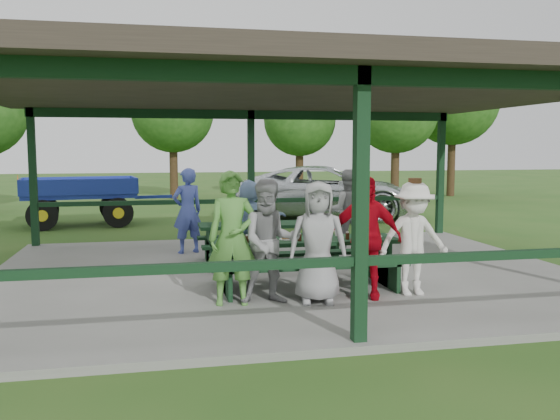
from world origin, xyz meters
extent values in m
plane|color=#29541A|center=(0.00, 0.00, 0.00)|extent=(90.00, 90.00, 0.00)
cube|color=slate|center=(0.00, 0.00, 0.05)|extent=(10.00, 8.00, 0.10)
cube|color=black|center=(0.00, -3.80, 1.60)|extent=(0.15, 0.15, 3.00)
cube|color=black|center=(-4.80, 3.80, 1.60)|extent=(0.15, 0.15, 3.00)
cube|color=black|center=(0.00, 3.80, 1.60)|extent=(0.15, 0.15, 3.00)
cube|color=black|center=(4.80, 3.80, 1.60)|extent=(0.15, 0.15, 3.00)
cube|color=black|center=(-2.40, -3.80, 1.00)|extent=(4.65, 0.10, 0.10)
cube|color=black|center=(2.40, -3.80, 1.00)|extent=(4.65, 0.10, 0.10)
cube|color=black|center=(-2.40, 3.80, 1.00)|extent=(4.65, 0.10, 0.10)
cube|color=black|center=(2.40, 3.80, 1.00)|extent=(4.65, 0.10, 0.10)
cube|color=black|center=(0.00, -3.80, 3.00)|extent=(9.80, 0.15, 0.20)
cube|color=black|center=(0.00, 3.80, 3.00)|extent=(9.80, 0.15, 0.20)
cube|color=#2F2722|center=(0.00, 0.00, 3.22)|extent=(10.60, 8.60, 0.24)
cube|color=black|center=(0.05, -1.20, 0.82)|extent=(2.85, 0.75, 0.06)
cube|color=black|center=(0.05, -1.75, 0.53)|extent=(2.85, 0.28, 0.05)
cube|color=black|center=(0.05, -0.65, 0.53)|extent=(2.85, 0.28, 0.05)
cube|color=black|center=(-1.20, -1.20, 0.47)|extent=(0.06, 0.70, 0.75)
cube|color=black|center=(1.29, -1.20, 0.47)|extent=(0.06, 0.70, 0.75)
cube|color=black|center=(-1.20, -1.20, 0.33)|extent=(0.06, 1.39, 0.45)
cube|color=black|center=(1.29, -1.20, 0.33)|extent=(0.06, 1.39, 0.45)
cube|color=black|center=(-0.14, 0.80, 0.82)|extent=(2.58, 0.75, 0.06)
cube|color=black|center=(-0.14, 0.25, 0.53)|extent=(2.58, 0.28, 0.05)
cube|color=black|center=(-0.14, 1.35, 0.53)|extent=(2.58, 0.28, 0.05)
cube|color=black|center=(-1.25, 0.80, 0.47)|extent=(0.06, 0.70, 0.75)
cube|color=black|center=(0.97, 0.80, 0.47)|extent=(0.06, 0.70, 0.75)
cube|color=black|center=(-1.25, 0.80, 0.33)|extent=(0.06, 1.39, 0.45)
cube|color=black|center=(0.97, 0.80, 0.33)|extent=(0.06, 1.39, 0.45)
cylinder|color=white|center=(-1.03, -1.20, 0.86)|extent=(0.22, 0.22, 0.01)
torus|color=#A7683B|center=(-1.07, -1.22, 0.88)|extent=(0.10, 0.10, 0.03)
torus|color=#A7683B|center=(-0.99, -1.22, 0.88)|extent=(0.10, 0.10, 0.03)
torus|color=#A7683B|center=(-1.03, -1.16, 0.88)|extent=(0.10, 0.10, 0.03)
cylinder|color=white|center=(-0.25, -1.20, 0.86)|extent=(0.22, 0.22, 0.01)
torus|color=#A7683B|center=(-0.29, -1.22, 0.88)|extent=(0.10, 0.10, 0.03)
torus|color=#A7683B|center=(-0.21, -1.22, 0.88)|extent=(0.10, 0.10, 0.03)
torus|color=#A7683B|center=(-0.25, -1.16, 0.88)|extent=(0.10, 0.10, 0.03)
cylinder|color=white|center=(0.36, -1.20, 0.86)|extent=(0.22, 0.22, 0.01)
torus|color=#A7683B|center=(0.32, -1.22, 0.88)|extent=(0.10, 0.10, 0.03)
torus|color=#A7683B|center=(0.40, -1.22, 0.88)|extent=(0.10, 0.10, 0.03)
torus|color=#A7683B|center=(0.36, -1.16, 0.88)|extent=(0.10, 0.10, 0.03)
cylinder|color=white|center=(1.18, -1.20, 0.86)|extent=(0.22, 0.22, 0.01)
torus|color=#A7683B|center=(1.14, -1.22, 0.88)|extent=(0.10, 0.10, 0.03)
torus|color=#A7683B|center=(1.22, -1.22, 0.88)|extent=(0.10, 0.10, 0.03)
torus|color=#A7683B|center=(1.18, -1.16, 0.88)|extent=(0.10, 0.10, 0.03)
cylinder|color=#381E0F|center=(-0.89, -1.38, 0.90)|extent=(0.06, 0.06, 0.10)
cylinder|color=#381E0F|center=(-0.09, -1.38, 0.90)|extent=(0.06, 0.06, 0.10)
cylinder|color=#381E0F|center=(0.22, -1.38, 0.90)|extent=(0.06, 0.06, 0.10)
cylinder|color=#381E0F|center=(0.32, -1.38, 0.90)|extent=(0.06, 0.06, 0.10)
cylinder|color=#381E0F|center=(0.66, -1.38, 0.90)|extent=(0.06, 0.06, 0.10)
cylinder|color=#381E0F|center=(1.12, -1.38, 0.90)|extent=(0.06, 0.06, 0.10)
cone|color=white|center=(0.62, -1.00, 0.90)|extent=(0.09, 0.09, 0.10)
cone|color=white|center=(0.93, -1.00, 0.90)|extent=(0.09, 0.09, 0.10)
cone|color=white|center=(0.99, -1.00, 0.90)|extent=(0.09, 0.09, 0.10)
imported|color=#509139|center=(-1.17, -1.97, 1.02)|extent=(0.70, 0.49, 1.83)
imported|color=gray|center=(-0.66, -2.02, 0.96)|extent=(0.84, 0.66, 1.71)
imported|color=#97979A|center=(-0.01, -2.11, 0.94)|extent=(0.91, 0.68, 1.69)
imported|color=#B30513|center=(0.72, -1.99, 0.97)|extent=(1.10, 0.72, 1.74)
imported|color=white|center=(1.47, -1.98, 0.93)|extent=(1.10, 0.67, 1.65)
cylinder|color=#55341D|center=(1.47, -1.98, 1.69)|extent=(0.34, 0.34, 0.02)
cylinder|color=#55341D|center=(1.47, -1.98, 1.75)|extent=(0.20, 0.20, 0.11)
imported|color=#85A4CE|center=(-0.38, 1.58, 0.86)|extent=(1.47, 0.98, 1.52)
imported|color=#4150AA|center=(-1.57, 2.19, 0.97)|extent=(0.73, 0.60, 1.73)
imported|color=gray|center=(1.65, 1.67, 0.95)|extent=(0.95, 0.81, 1.70)
imported|color=silver|center=(3.18, 8.37, 0.83)|extent=(6.56, 4.56, 1.66)
cube|color=navy|center=(-4.35, 7.91, 0.88)|extent=(3.28, 1.97, 0.13)
cube|color=navy|center=(-4.24, 7.15, 1.16)|extent=(3.07, 0.50, 0.44)
cube|color=navy|center=(-4.46, 8.68, 1.16)|extent=(3.07, 0.50, 0.44)
cube|color=navy|center=(-5.88, 7.70, 1.16)|extent=(0.28, 1.54, 0.44)
cube|color=navy|center=(-2.82, 8.13, 1.16)|extent=(0.28, 1.54, 0.44)
cylinder|color=black|center=(-5.22, 6.95, 0.42)|extent=(0.86, 0.32, 0.84)
cylinder|color=yellow|center=(-5.22, 6.95, 0.42)|extent=(0.34, 0.28, 0.31)
cylinder|color=black|center=(-5.45, 8.60, 0.42)|extent=(0.86, 0.32, 0.84)
cylinder|color=yellow|center=(-5.45, 8.60, 0.42)|extent=(0.34, 0.28, 0.31)
cylinder|color=black|center=(-3.25, 7.23, 0.42)|extent=(0.86, 0.32, 0.84)
cylinder|color=yellow|center=(-3.25, 7.23, 0.42)|extent=(0.34, 0.28, 0.31)
cylinder|color=black|center=(-3.48, 8.88, 0.42)|extent=(0.86, 0.32, 0.84)
cylinder|color=yellow|center=(-3.48, 8.88, 0.42)|extent=(0.34, 0.28, 0.31)
cube|color=navy|center=(-2.27, 8.21, 0.77)|extent=(1.11, 0.24, 0.09)
cone|color=#F2590C|center=(-5.94, 7.69, 1.27)|extent=(0.08, 0.44, 0.44)
cylinder|color=#2F1F12|center=(-1.41, 16.79, 1.41)|extent=(0.36, 0.36, 2.81)
sphere|color=#204F15|center=(-1.41, 16.79, 3.82)|extent=(3.60, 3.60, 3.60)
cylinder|color=#2F1F12|center=(4.31, 16.73, 1.29)|extent=(0.36, 0.36, 2.57)
sphere|color=#204F15|center=(4.31, 16.73, 3.50)|extent=(3.29, 3.29, 3.29)
cylinder|color=#2F1F12|center=(7.92, 14.11, 1.39)|extent=(0.36, 0.36, 2.78)
sphere|color=#204F15|center=(7.92, 14.11, 3.77)|extent=(3.55, 3.55, 3.55)
cylinder|color=#2F1F12|center=(11.29, 15.51, 1.64)|extent=(0.36, 0.36, 3.27)
sphere|color=#204F15|center=(11.29, 15.51, 4.45)|extent=(4.19, 4.19, 4.19)
camera|label=1|loc=(-2.17, -9.90, 2.24)|focal=38.00mm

